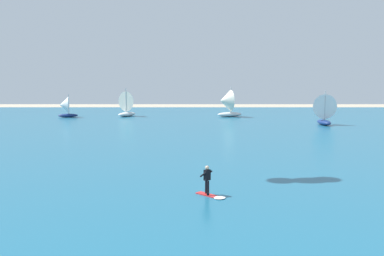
{
  "coord_description": "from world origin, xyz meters",
  "views": [
    {
      "loc": [
        0.2,
        -4.66,
        6.5
      ],
      "look_at": [
        0.31,
        20.55,
        3.65
      ],
      "focal_mm": 39.85,
      "sensor_mm": 36.0,
      "label": 1
    }
  ],
  "objects_px": {
    "sailboat_center_horizon": "(63,107)",
    "sailboat_anchored_offshore": "(224,103)",
    "sailboat_trailing": "(321,109)",
    "kitesurfer": "(208,185)",
    "sailboat_near_shore": "(127,103)"
  },
  "relations": [
    {
      "from": "kitesurfer",
      "to": "sailboat_anchored_offshore",
      "type": "relative_size",
      "value": 0.34
    },
    {
      "from": "kitesurfer",
      "to": "sailboat_near_shore",
      "type": "distance_m",
      "value": 53.68
    },
    {
      "from": "kitesurfer",
      "to": "sailboat_trailing",
      "type": "height_order",
      "value": "sailboat_trailing"
    },
    {
      "from": "sailboat_near_shore",
      "to": "sailboat_anchored_offshore",
      "type": "distance_m",
      "value": 17.19
    },
    {
      "from": "sailboat_anchored_offshore",
      "to": "kitesurfer",
      "type": "bearing_deg",
      "value": -95.6
    },
    {
      "from": "sailboat_trailing",
      "to": "sailboat_anchored_offshore",
      "type": "distance_m",
      "value": 18.18
    },
    {
      "from": "sailboat_near_shore",
      "to": "sailboat_anchored_offshore",
      "type": "xyz_separation_m",
      "value": [
        17.13,
        -1.42,
        0.14
      ]
    },
    {
      "from": "kitesurfer",
      "to": "sailboat_anchored_offshore",
      "type": "distance_m",
      "value": 51.12
    },
    {
      "from": "kitesurfer",
      "to": "sailboat_anchored_offshore",
      "type": "xyz_separation_m",
      "value": [
        4.99,
        50.85,
        1.8
      ]
    },
    {
      "from": "sailboat_trailing",
      "to": "sailboat_near_shore",
      "type": "xyz_separation_m",
      "value": [
        -30.01,
        14.24,
        0.01
      ]
    },
    {
      "from": "sailboat_center_horizon",
      "to": "sailboat_near_shore",
      "type": "bearing_deg",
      "value": 11.69
    },
    {
      "from": "sailboat_center_horizon",
      "to": "sailboat_anchored_offshore",
      "type": "distance_m",
      "value": 27.86
    },
    {
      "from": "kitesurfer",
      "to": "sailboat_anchored_offshore",
      "type": "bearing_deg",
      "value": 84.4
    },
    {
      "from": "kitesurfer",
      "to": "sailboat_trailing",
      "type": "relative_size",
      "value": 0.36
    },
    {
      "from": "kitesurfer",
      "to": "sailboat_trailing",
      "type": "distance_m",
      "value": 42.04
    }
  ]
}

